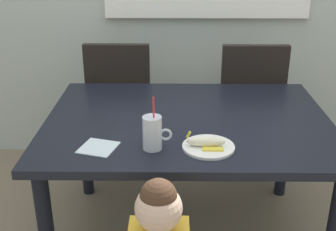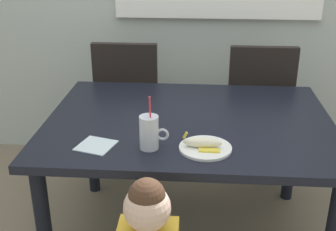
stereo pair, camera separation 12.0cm
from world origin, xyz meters
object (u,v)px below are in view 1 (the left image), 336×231
(dining_table, at_px, (188,134))
(snack_plate, at_px, (208,147))
(dining_chair_right, at_px, (249,101))
(paper_napkin, at_px, (98,147))
(dining_chair_left, at_px, (121,100))
(milk_cup, at_px, (153,135))
(peeled_banana, at_px, (206,142))

(dining_table, xyz_separation_m, snack_plate, (0.08, -0.33, 0.09))
(dining_chair_right, bearing_deg, paper_napkin, 51.99)
(dining_chair_left, relative_size, dining_chair_right, 1.00)
(dining_table, relative_size, paper_napkin, 9.55)
(dining_chair_right, relative_size, milk_cup, 3.82)
(peeled_banana, bearing_deg, milk_cup, -179.38)
(dining_chair_right, xyz_separation_m, snack_plate, (-0.36, -1.08, 0.21))
(dining_table, bearing_deg, snack_plate, -76.35)
(dining_chair_right, distance_m, peeled_banana, 1.17)
(snack_plate, xyz_separation_m, paper_napkin, (-0.48, -0.00, -0.00))
(milk_cup, bearing_deg, peeled_banana, 0.62)
(dining_chair_right, bearing_deg, dining_chair_left, -1.03)
(dining_table, distance_m, dining_chair_left, 0.89)
(dining_table, bearing_deg, peeled_banana, -78.31)
(dining_table, bearing_deg, paper_napkin, -140.64)
(dining_chair_right, bearing_deg, snack_plate, 71.37)
(dining_table, distance_m, paper_napkin, 0.53)
(dining_chair_left, relative_size, milk_cup, 3.82)
(dining_chair_right, bearing_deg, dining_table, 59.50)
(paper_napkin, bearing_deg, dining_chair_left, 91.68)
(milk_cup, height_order, paper_napkin, milk_cup)
(dining_chair_right, distance_m, snack_plate, 1.15)
(dining_chair_left, distance_m, dining_chair_right, 0.88)
(peeled_banana, bearing_deg, dining_table, 101.69)
(dining_table, relative_size, dining_chair_left, 1.49)
(milk_cup, bearing_deg, paper_napkin, 179.40)
(dining_chair_right, height_order, paper_napkin, dining_chair_right)
(dining_table, relative_size, snack_plate, 6.23)
(dining_table, relative_size, milk_cup, 5.70)
(dining_chair_left, bearing_deg, paper_napkin, 91.68)
(dining_chair_left, bearing_deg, peeled_banana, 114.64)
(dining_chair_right, distance_m, paper_napkin, 1.39)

